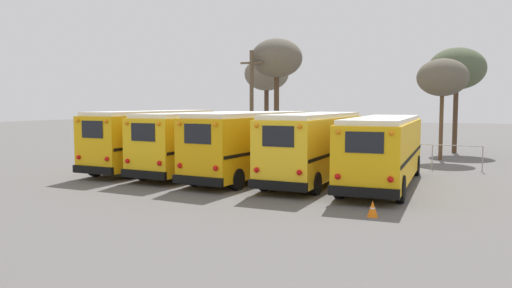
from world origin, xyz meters
The scene contains 13 objects.
ground_plane centered at (0.00, 0.00, 0.00)m, with size 160.00×160.00×0.00m, color #5B5956.
school_bus_0 centered at (-6.41, 0.07, 1.81)m, with size 2.50×9.95×3.31m.
school_bus_1 centered at (-3.21, 0.28, 1.76)m, with size 2.84×10.51×3.25m.
school_bus_2 centered at (0.00, -0.42, 1.77)m, with size 2.98×9.93×3.29m.
school_bus_3 centered at (3.20, -0.35, 1.76)m, with size 2.64×9.51×3.26m.
school_bus_4 centered at (6.41, -0.12, 1.70)m, with size 3.15×10.52×3.11m.
utility_pole centered at (-5.58, 10.92, 3.99)m, with size 1.80×0.30×7.69m.
bare_tree_0 centered at (7.78, 12.00, 5.40)m, with size 3.28×3.28×6.66m.
bare_tree_1 centered at (-8.56, 20.30, 6.45)m, with size 4.17×4.17×8.08m.
bare_tree_2 centered at (8.29, 17.51, 6.29)m, with size 4.17×4.17×7.90m.
bare_tree_3 centered at (-4.44, 13.02, 7.15)m, with size 3.98×3.98×8.73m.
fence_line centered at (0.00, 6.75, 1.00)m, with size 20.88×0.06×1.42m.
traffic_cone centered at (7.35, -6.64, 0.27)m, with size 0.36×0.36×0.54m.
Camera 1 is at (10.80, -22.89, 3.72)m, focal length 35.00 mm.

